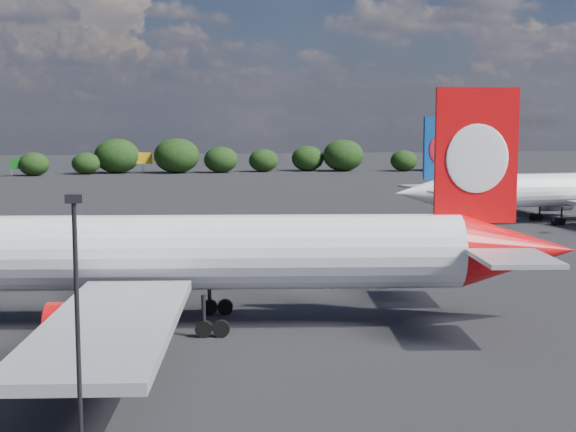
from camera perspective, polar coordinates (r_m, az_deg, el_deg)
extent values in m
plane|color=black|center=(94.86, -15.55, -1.72)|extent=(500.00, 500.00, 0.00)
cylinder|color=white|center=(53.32, -7.97, -2.57)|extent=(37.90, 11.21, 4.95)
cone|color=red|center=(55.76, 16.00, -2.36)|extent=(8.64, 6.21, 4.95)
cube|color=red|center=(54.29, 13.23, 4.20)|extent=(5.45, 1.40, 8.91)
ellipsoid|color=white|center=(54.01, 13.31, 4.00)|extent=(4.13, 0.89, 4.55)
ellipsoid|color=white|center=(54.59, 13.14, 4.03)|extent=(4.13, 0.89, 4.55)
cube|color=#AAACB2|center=(49.98, 15.78, -2.92)|extent=(5.39, 6.60, 0.30)
cube|color=#AAACB2|center=(60.31, 12.63, -1.22)|extent=(5.39, 6.60, 0.30)
cube|color=#AAACB2|center=(41.44, -12.53, -7.59)|extent=(9.67, 20.59, 0.54)
cube|color=#AAACB2|center=(66.41, -8.51, -2.14)|extent=(9.67, 20.59, 0.54)
cylinder|color=red|center=(46.84, -13.79, -7.58)|extent=(5.33, 3.47, 2.67)
cube|color=#AAACB2|center=(46.67, -13.81, -6.76)|extent=(2.20, 0.66, 1.19)
cylinder|color=red|center=(62.06, -10.82, -4.01)|extent=(5.33, 3.47, 2.67)
cube|color=#AAACB2|center=(61.93, -10.84, -3.38)|extent=(2.20, 0.66, 1.19)
cylinder|color=black|center=(50.93, -6.02, -6.96)|extent=(0.32, 0.32, 2.47)
cylinder|color=black|center=(51.16, -6.01, -7.98)|extent=(1.15, 0.62, 1.09)
cylinder|color=black|center=(51.10, -4.78, -7.99)|extent=(1.15, 0.62, 1.09)
cylinder|color=black|center=(56.71, -5.61, -5.55)|extent=(0.32, 0.32, 2.47)
cylinder|color=black|center=(56.91, -5.60, -6.47)|extent=(1.15, 0.62, 1.09)
cylinder|color=black|center=(56.86, -4.49, -6.47)|extent=(1.15, 0.62, 1.09)
cylinder|color=white|center=(114.01, 18.97, 1.79)|extent=(34.00, 5.73, 4.45)
cone|color=white|center=(104.34, 9.46, 1.64)|extent=(7.29, 4.72, 4.45)
cube|color=navy|center=(105.09, 10.87, 4.76)|extent=(4.91, 0.63, 8.02)
ellipsoid|color=red|center=(104.85, 10.93, 4.67)|extent=(3.75, 0.32, 4.10)
ellipsoid|color=red|center=(105.34, 10.80, 4.68)|extent=(3.75, 0.32, 4.10)
cube|color=#AAACB2|center=(100.60, 11.50, 1.62)|extent=(4.21, 5.49, 0.27)
cube|color=#AAACB2|center=(109.50, 9.31, 2.06)|extent=(4.21, 5.49, 0.27)
cube|color=#AAACB2|center=(124.87, 16.76, 1.61)|extent=(6.46, 18.02, 0.49)
cylinder|color=#AAACB2|center=(122.12, 18.52, 0.89)|extent=(4.54, 2.57, 2.41)
cube|color=#AAACB2|center=(122.07, 18.53, 1.18)|extent=(1.97, 0.34, 1.07)
cylinder|color=black|center=(111.10, 18.88, 0.06)|extent=(0.26, 0.26, 2.23)
cylinder|color=black|center=(111.20, 18.86, -0.38)|extent=(0.99, 0.44, 0.98)
cylinder|color=black|center=(110.67, 18.44, -0.39)|extent=(0.99, 0.44, 0.98)
cylinder|color=black|center=(115.60, 17.45, 0.36)|extent=(0.26, 0.26, 2.23)
cylinder|color=black|center=(115.69, 17.44, -0.06)|extent=(0.99, 0.44, 0.98)
cylinder|color=black|center=(115.19, 17.02, -0.08)|extent=(0.99, 0.44, 0.98)
cylinder|color=black|center=(27.85, -14.65, -10.31)|extent=(0.16, 0.16, 10.86)
cube|color=black|center=(26.78, -15.00, 1.20)|extent=(0.55, 0.30, 0.28)
cube|color=#125D18|center=(211.35, -18.41, 3.56)|extent=(6.00, 0.30, 2.60)
cylinder|color=gray|center=(211.77, -19.06, 2.95)|extent=(0.20, 0.20, 2.00)
cylinder|color=gray|center=(211.19, -17.71, 2.99)|extent=(0.20, 0.20, 2.00)
cube|color=gold|center=(215.95, -10.28, 4.07)|extent=(5.00, 0.30, 3.00)
cylinder|color=gray|center=(216.08, -10.27, 3.34)|extent=(0.30, 0.30, 2.50)
ellipsoid|color=black|center=(212.20, -17.63, 3.54)|extent=(7.75, 6.56, 5.96)
ellipsoid|color=black|center=(215.14, -14.17, 3.65)|extent=(7.37, 6.24, 5.67)
ellipsoid|color=black|center=(217.44, -12.07, 4.20)|extent=(11.91, 10.08, 9.16)
ellipsoid|color=black|center=(215.12, -7.92, 4.28)|extent=(12.09, 10.23, 9.30)
ellipsoid|color=black|center=(215.54, -4.80, 4.02)|extent=(9.11, 7.71, 7.01)
ellipsoid|color=black|center=(218.89, -1.75, 3.98)|extent=(8.12, 6.87, 6.25)
ellipsoid|color=black|center=(222.46, 1.41, 4.12)|extent=(9.07, 7.67, 6.98)
ellipsoid|color=black|center=(222.06, 3.95, 4.33)|extent=(11.39, 9.64, 8.77)
ellipsoid|color=black|center=(223.80, 8.24, 3.91)|extent=(7.55, 6.39, 5.81)
ellipsoid|color=black|center=(227.97, 11.09, 4.33)|extent=(11.90, 10.07, 9.16)
ellipsoid|color=black|center=(235.18, 13.07, 4.01)|extent=(8.24, 6.97, 6.34)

